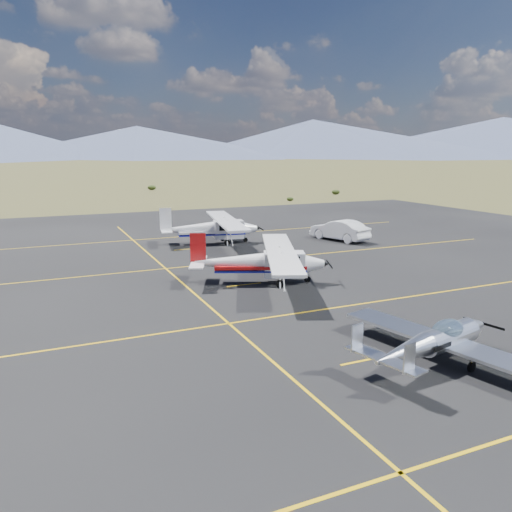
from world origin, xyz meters
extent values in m
plane|color=#383D1C|center=(0.00, 0.00, 0.00)|extent=(1600.00, 1600.00, 0.00)
cube|color=black|center=(0.00, 7.00, 0.00)|extent=(72.00, 72.00, 0.02)
cube|color=silver|center=(-0.39, -4.61, 0.68)|extent=(3.08, 8.27, 0.11)
ellipsoid|color=#99BFD8|center=(-0.39, -4.61, 1.12)|extent=(1.64, 1.16, 0.75)
cube|color=silver|center=(-3.67, -5.35, 0.94)|extent=(1.22, 2.80, 0.05)
cube|color=silver|center=(-3.58, -6.36, 1.35)|extent=(0.50, 0.16, 0.91)
cube|color=silver|center=(-4.02, -4.41, 1.35)|extent=(0.50, 0.16, 0.91)
cylinder|color=black|center=(1.03, -4.29, 0.16)|extent=(0.32, 0.15, 0.31)
cylinder|color=black|center=(-0.33, -5.72, 0.19)|extent=(0.38, 0.18, 0.36)
cylinder|color=black|center=(-0.81, -3.59, 0.19)|extent=(0.38, 0.18, 0.36)
cube|color=white|center=(-0.81, 7.01, 1.07)|extent=(2.48, 1.91, 1.36)
cube|color=white|center=(-0.99, 7.08, 1.77)|extent=(5.65, 10.82, 0.14)
cube|color=black|center=(-0.81, 7.01, 1.35)|extent=(1.94, 1.72, 0.55)
cube|color=#AE0E10|center=(-2.01, 7.50, 0.96)|extent=(5.09, 3.00, 0.18)
cube|color=#AE0E10|center=(-5.17, 8.81, 2.02)|extent=(0.82, 0.39, 1.61)
cube|color=white|center=(-5.17, 8.81, 1.22)|extent=(1.92, 3.26, 0.06)
cylinder|color=black|center=(0.40, 6.51, 0.19)|extent=(0.37, 0.23, 0.36)
cylinder|color=black|center=(-1.49, 6.15, 0.23)|extent=(0.46, 0.29, 0.44)
cylinder|color=black|center=(-0.68, 8.10, 0.23)|extent=(0.46, 0.29, 0.44)
cube|color=silver|center=(0.73, 19.63, 1.10)|extent=(2.47, 1.60, 1.40)
cube|color=silver|center=(0.53, 19.67, 1.83)|extent=(3.73, 11.53, 0.15)
cube|color=black|center=(0.73, 19.63, 1.39)|extent=(1.87, 1.53, 0.57)
cube|color=silver|center=(-0.59, 19.89, 1.00)|extent=(5.33, 2.17, 0.19)
cube|color=silver|center=(-4.06, 20.55, 2.09)|extent=(0.88, 0.24, 1.66)
cube|color=silver|center=(-4.06, 20.55, 1.26)|extent=(1.39, 3.41, 0.06)
cylinder|color=black|center=(2.06, 19.38, 0.20)|extent=(0.39, 0.17, 0.37)
cylinder|color=black|center=(0.22, 18.62, 0.24)|extent=(0.47, 0.22, 0.46)
cylinder|color=black|center=(0.63, 20.77, 0.24)|extent=(0.47, 0.22, 0.46)
imported|color=white|center=(9.47, 17.13, 0.85)|extent=(3.19, 5.38, 1.67)
camera|label=1|loc=(-13.13, -16.89, 7.23)|focal=35.00mm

